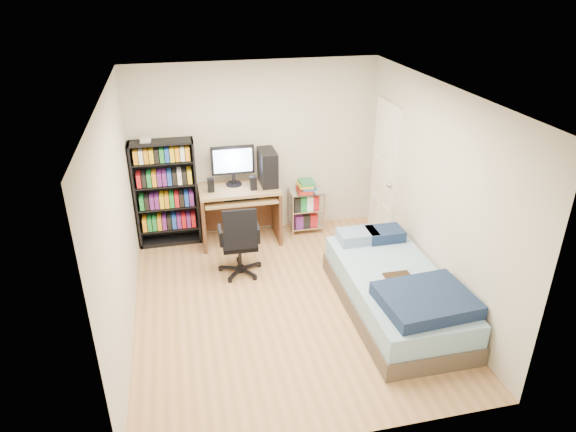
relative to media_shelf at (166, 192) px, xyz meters
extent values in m
cube|color=tan|center=(1.30, -1.84, -0.80)|extent=(3.50, 4.00, 0.04)
cube|color=silver|center=(1.30, -1.84, 1.74)|extent=(3.50, 4.00, 0.04)
cube|color=beige|center=(1.30, 0.18, 0.47)|extent=(3.50, 0.04, 2.50)
cube|color=beige|center=(1.30, -3.86, 0.47)|extent=(3.50, 0.04, 2.50)
cube|color=beige|center=(-0.47, -1.84, 0.47)|extent=(0.04, 4.00, 2.50)
cube|color=beige|center=(3.07, -1.84, 0.47)|extent=(0.04, 4.00, 2.50)
cube|color=black|center=(0.00, 0.00, -0.02)|extent=(0.86, 0.29, 1.52)
cube|color=black|center=(0.00, 0.00, -0.54)|extent=(0.80, 0.27, 0.02)
cube|color=red|center=(0.00, -0.01, -0.44)|extent=(0.74, 0.23, 0.18)
cube|color=black|center=(0.00, 0.00, -0.21)|extent=(0.80, 0.27, 0.02)
cube|color=blue|center=(0.00, -0.01, -0.10)|extent=(0.74, 0.23, 0.18)
cube|color=black|center=(0.00, 0.00, 0.12)|extent=(0.80, 0.27, 0.02)
cube|color=yellow|center=(0.00, -0.01, 0.23)|extent=(0.74, 0.23, 0.18)
cube|color=black|center=(0.00, 0.00, 0.45)|extent=(0.80, 0.27, 0.02)
cube|color=#1D8839|center=(0.00, -0.01, 0.56)|extent=(0.74, 0.23, 0.18)
cube|color=silver|center=(-0.19, 0.00, 0.77)|extent=(0.13, 0.12, 0.06)
cube|color=tan|center=(1.00, -0.17, 0.03)|extent=(1.11, 0.61, 0.04)
cube|color=#34261C|center=(0.46, -0.17, -0.39)|extent=(0.04, 0.61, 0.79)
cube|color=#34261C|center=(1.53, -0.17, -0.39)|extent=(0.04, 0.61, 0.79)
cube|color=#34261C|center=(1.00, 0.11, -0.37)|extent=(1.07, 0.03, 0.72)
cube|color=tan|center=(1.00, -0.26, -0.08)|extent=(1.00, 0.50, 0.03)
cube|color=black|center=(1.00, -0.28, -0.05)|extent=(0.49, 0.17, 0.03)
cube|color=black|center=(0.94, -0.05, 0.42)|extent=(0.60, 0.06, 0.40)
cube|color=silver|center=(0.94, -0.08, 0.42)|extent=(0.53, 0.01, 0.33)
cube|color=black|center=(1.42, -0.11, 0.30)|extent=(0.22, 0.47, 0.49)
cube|color=black|center=(0.61, -0.23, 0.15)|extent=(0.09, 0.09, 0.19)
cube|color=black|center=(1.19, -0.28, 0.15)|extent=(0.09, 0.09, 0.19)
cylinder|color=black|center=(0.87, -1.03, -0.54)|extent=(0.05, 0.05, 0.35)
cube|color=black|center=(0.87, -1.03, -0.35)|extent=(0.45, 0.45, 0.07)
cube|color=black|center=(0.86, -1.23, -0.06)|extent=(0.42, 0.14, 0.50)
cube|color=black|center=(0.63, -1.02, -0.22)|extent=(0.04, 0.27, 0.20)
cube|color=black|center=(1.11, -1.04, -0.22)|extent=(0.04, 0.27, 0.20)
cylinder|color=silver|center=(1.76, -0.24, -0.46)|extent=(0.02, 0.02, 0.65)
cylinder|color=silver|center=(2.23, -0.24, -0.46)|extent=(0.02, 0.02, 0.65)
cylinder|color=silver|center=(1.76, 0.10, -0.46)|extent=(0.02, 0.02, 0.65)
cylinder|color=silver|center=(2.23, 0.09, -0.46)|extent=(0.02, 0.02, 0.65)
cube|color=silver|center=(2.00, -0.07, -0.69)|extent=(0.47, 0.34, 0.02)
cube|color=silver|center=(2.00, -0.07, -0.41)|extent=(0.47, 0.34, 0.02)
cube|color=silver|center=(2.00, -0.07, -0.14)|extent=(0.47, 0.34, 0.02)
cube|color=#A72117|center=(2.00, -0.07, -0.06)|extent=(0.21, 0.26, 0.15)
cube|color=brown|center=(2.49, -2.25, -0.67)|extent=(1.08, 2.16, 0.22)
cube|color=#87B1CA|center=(2.49, -2.25, -0.44)|extent=(1.04, 2.12, 0.26)
cube|color=#152343|center=(2.54, -2.85, -0.24)|extent=(0.97, 0.82, 0.15)
cube|color=#97B4D6|center=(2.33, -1.39, -0.24)|extent=(0.49, 0.32, 0.14)
cube|color=#152343|center=(2.68, -1.41, -0.24)|extent=(0.45, 0.32, 0.14)
cube|color=#3A2412|center=(2.49, -2.31, -0.30)|extent=(0.30, 0.24, 0.02)
cube|color=white|center=(3.02, -0.49, 0.22)|extent=(0.05, 0.80, 2.00)
sphere|color=#B8B8BC|center=(2.97, -0.81, 0.17)|extent=(0.08, 0.08, 0.08)
camera|label=1|loc=(0.22, -6.76, 2.83)|focal=32.00mm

